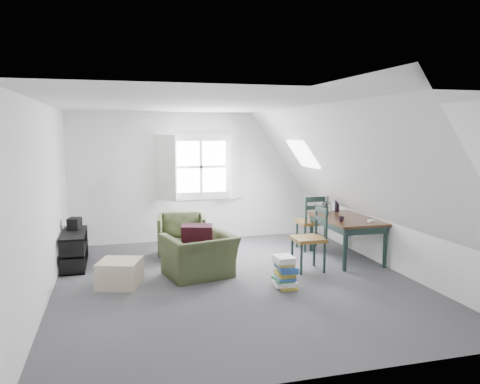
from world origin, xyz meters
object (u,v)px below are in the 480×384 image
object	(u,v)px
ottoman	(120,273)
dining_chair_near	(311,238)
armchair_near	(200,276)
armchair_far	(182,256)
dining_chair_far	(312,221)
dining_table	(346,223)
magazine_stack	(285,272)
media_shelf	(74,251)

from	to	relation	value
ottoman	dining_chair_near	xyz separation A→B (m)	(2.86, -0.00, 0.33)
armchair_near	armchair_far	bearing A→B (deg)	-99.52
armchair_far	ottoman	distance (m)	1.69
dining_chair_near	dining_chair_far	bearing A→B (deg)	135.97
armchair_far	ottoman	bearing A→B (deg)	-121.12
armchair_near	armchair_far	world-z (taller)	armchair_far
dining_table	magazine_stack	distance (m)	1.92
dining_table	dining_chair_far	size ratio (longest dim) A/B	1.41
armchair_near	dining_chair_far	size ratio (longest dim) A/B	0.96
armchair_near	dining_table	distance (m)	2.65
ottoman	dining_table	xyz separation A→B (m)	(3.70, 0.45, 0.43)
armchair_near	dining_chair_far	distance (m)	2.53
armchair_near	armchair_far	distance (m)	1.18
dining_chair_far	dining_chair_near	distance (m)	1.28
dining_chair_far	ottoman	bearing A→B (deg)	14.49
dining_table	media_shelf	size ratio (longest dim) A/B	1.31
armchair_far	ottoman	xyz separation A→B (m)	(-1.05, -1.31, 0.18)
dining_table	dining_chair_far	xyz separation A→B (m)	(-0.31, 0.71, -0.09)
dining_chair_far	media_shelf	bearing A→B (deg)	-4.26
armchair_near	dining_chair_near	world-z (taller)	dining_chair_near
dining_chair_far	dining_table	bearing A→B (deg)	109.13
armchair_near	dining_chair_near	xyz separation A→B (m)	(1.72, -0.13, 0.52)
armchair_far	dining_chair_near	xyz separation A→B (m)	(1.81, -1.31, 0.52)
dining_chair_near	ottoman	bearing A→B (deg)	-109.52
armchair_near	dining_table	bearing A→B (deg)	173.15
dining_chair_near	armchair_near	bearing A→B (deg)	-113.91
armchair_far	ottoman	size ratio (longest dim) A/B	1.49
dining_table	dining_chair_near	size ratio (longest dim) A/B	1.43
ottoman	media_shelf	world-z (taller)	media_shelf
ottoman	dining_table	world-z (taller)	dining_table
armchair_near	magazine_stack	distance (m)	1.34
armchair_far	dining_chair_near	size ratio (longest dim) A/B	0.82
ottoman	dining_table	bearing A→B (deg)	6.93
dining_table	ottoman	bearing A→B (deg)	-177.32
dining_table	armchair_far	bearing A→B (deg)	157.80
media_shelf	magazine_stack	xyz separation A→B (m)	(2.88, -1.82, -0.03)
armchair_far	media_shelf	world-z (taller)	media_shelf
dining_chair_far	magazine_stack	bearing A→B (deg)	52.40
armchair_far	magazine_stack	world-z (taller)	magazine_stack
ottoman	media_shelf	xyz separation A→B (m)	(-0.68, 1.15, 0.07)
armchair_far	dining_chair_far	world-z (taller)	dining_chair_far
armchair_near	magazine_stack	xyz separation A→B (m)	(1.05, -0.80, 0.22)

